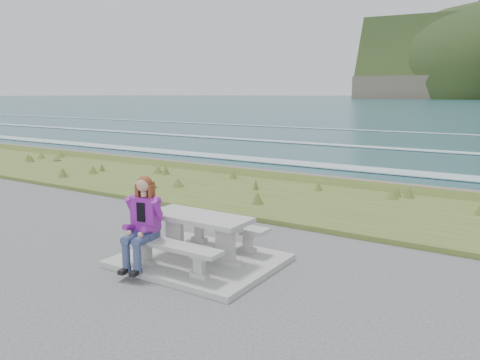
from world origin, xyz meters
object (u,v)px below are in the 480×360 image
object	(u,v)px
bench_seaward	(223,228)
picnic_table	(199,225)
bench_landward	(172,249)
seated_woman	(141,235)

from	to	relation	value
bench_seaward	picnic_table	bearing A→B (deg)	-90.00
bench_landward	seated_woman	size ratio (longest dim) A/B	1.23
picnic_table	bench_seaward	bearing A→B (deg)	90.00
seated_woman	bench_seaward	bearing A→B (deg)	60.31
bench_landward	bench_seaward	distance (m)	1.40
picnic_table	seated_woman	bearing A→B (deg)	-122.03
bench_seaward	seated_woman	size ratio (longest dim) A/B	1.23
picnic_table	bench_seaward	distance (m)	0.74
bench_seaward	seated_woman	xyz separation A→B (m)	(-0.52, -1.54, 0.19)
bench_seaward	seated_woman	world-z (taller)	seated_woman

